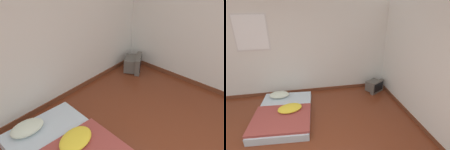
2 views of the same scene
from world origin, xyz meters
The scene contains 2 objects.
wall_back centered at (-0.01, 3.00, 1.29)m, with size 8.14×0.08×2.60m.
crt_tv centered at (2.49, 2.60, 0.17)m, with size 0.57×0.53×0.37m.
Camera 1 is at (-1.53, -0.31, 2.84)m, focal length 40.00 mm.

